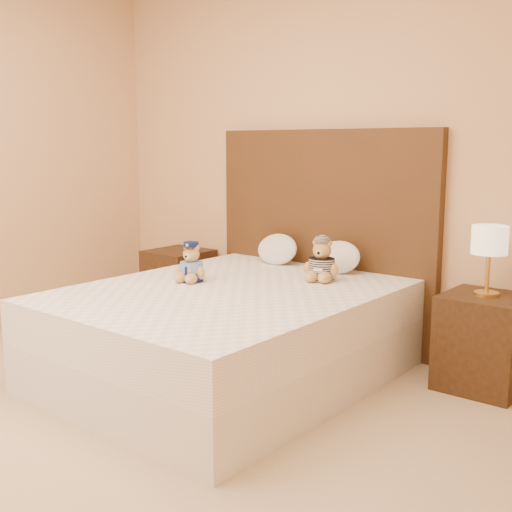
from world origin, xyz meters
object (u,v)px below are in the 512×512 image
(nightstand_right, at_px, (483,342))
(teddy_prisoner, at_px, (322,260))
(teddy_police, at_px, (191,262))
(lamp, at_px, (489,244))
(pillow_left, at_px, (277,248))
(nightstand_left, at_px, (179,283))
(bed, at_px, (229,333))
(pillow_right, at_px, (338,256))

(nightstand_right, relative_size, teddy_prisoner, 2.06)
(teddy_police, relative_size, teddy_prisoner, 0.93)
(lamp, distance_m, pillow_left, 1.53)
(nightstand_right, distance_m, pillow_left, 1.57)
(nightstand_left, bearing_deg, nightstand_right, 0.00)
(lamp, height_order, teddy_police, lamp)
(nightstand_right, bearing_deg, pillow_left, 178.87)
(teddy_prisoner, xyz_separation_m, pillow_left, (-0.56, 0.28, -0.02))
(bed, xyz_separation_m, pillow_right, (0.24, 0.83, 0.39))
(nightstand_left, distance_m, teddy_police, 1.28)
(bed, relative_size, nightstand_right, 3.64)
(bed, xyz_separation_m, teddy_prisoner, (0.30, 0.55, 0.41))
(pillow_left, relative_size, pillow_right, 1.01)
(teddy_prisoner, relative_size, pillow_left, 0.80)
(bed, height_order, nightstand_right, same)
(lamp, height_order, pillow_right, lamp)
(nightstand_left, height_order, teddy_police, teddy_police)
(teddy_prisoner, relative_size, pillow_right, 0.81)
(nightstand_right, xyz_separation_m, teddy_police, (-1.57, -0.78, 0.40))
(bed, bearing_deg, pillow_left, 107.82)
(teddy_police, distance_m, pillow_left, 0.82)
(lamp, bearing_deg, nightstand_right, 0.00)
(nightstand_right, distance_m, teddy_police, 1.80)
(bed, bearing_deg, teddy_prisoner, 61.53)
(nightstand_left, height_order, teddy_prisoner, teddy_prisoner)
(bed, height_order, pillow_right, pillow_right)
(teddy_prisoner, bearing_deg, pillow_left, 138.34)
(bed, bearing_deg, lamp, 32.62)
(lamp, height_order, teddy_prisoner, lamp)
(bed, height_order, teddy_prisoner, teddy_prisoner)
(teddy_prisoner, distance_m, pillow_left, 0.63)
(bed, distance_m, pillow_left, 0.96)
(teddy_prisoner, height_order, pillow_left, teddy_prisoner)
(nightstand_right, distance_m, lamp, 0.57)
(nightstand_left, height_order, pillow_left, pillow_left)
(bed, bearing_deg, nightstand_right, 32.62)
(teddy_prisoner, distance_m, pillow_right, 0.29)
(teddy_police, distance_m, pillow_right, 0.99)
(teddy_prisoner, xyz_separation_m, pillow_right, (-0.06, 0.28, -0.02))
(teddy_police, distance_m, teddy_prisoner, 0.82)
(bed, xyz_separation_m, teddy_police, (-0.32, 0.02, 0.40))
(nightstand_left, relative_size, teddy_police, 2.23)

